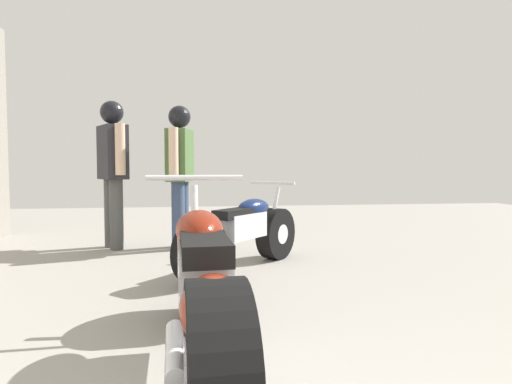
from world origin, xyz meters
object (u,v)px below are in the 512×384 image
(motorcycle_black_naked, at_px, (240,234))
(mechanic_with_helmet, at_px, (180,163))
(mechanic_in_blue, at_px, (113,161))
(motorcycle_maroon_cruiser, at_px, (203,291))

(motorcycle_black_naked, relative_size, mechanic_with_helmet, 0.84)
(mechanic_in_blue, distance_m, mechanic_with_helmet, 0.83)
(motorcycle_maroon_cruiser, relative_size, mechanic_with_helmet, 1.17)
(motorcycle_black_naked, xyz_separation_m, mechanic_in_blue, (-1.43, 1.41, 0.73))
(motorcycle_maroon_cruiser, distance_m, motorcycle_black_naked, 2.11)
(motorcycle_maroon_cruiser, distance_m, mechanic_with_helmet, 3.44)
(motorcycle_black_naked, height_order, mechanic_with_helmet, mechanic_with_helmet)
(motorcycle_black_naked, bearing_deg, mechanic_with_helmet, 115.24)
(motorcycle_maroon_cruiser, height_order, mechanic_in_blue, mechanic_in_blue)
(motorcycle_black_naked, distance_m, mechanic_with_helmet, 1.60)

